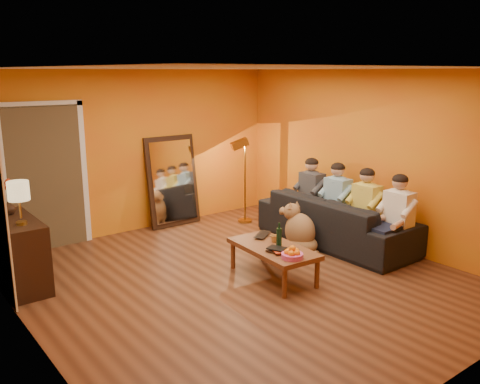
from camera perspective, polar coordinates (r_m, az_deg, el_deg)
room_shell at (r=6.38m, az=-1.77°, el=1.96°), size 5.00×5.50×2.60m
doorway_recess at (r=7.98m, az=-21.23°, el=1.54°), size 1.06×0.30×2.10m
door_jamb_left at (r=7.73m, az=-25.01°, el=0.82°), size 0.08×0.06×2.20m
door_jamb_right at (r=8.04m, az=-17.11°, el=1.95°), size 0.08×0.06×2.20m
door_header at (r=7.73m, az=-21.65°, el=9.18°), size 1.22×0.06×0.08m
mirror_frame at (r=8.64m, az=-7.61°, el=1.24°), size 0.92×0.27×1.51m
mirror_glass at (r=8.61m, az=-7.47°, el=1.19°), size 0.78×0.21×1.35m
sideboard at (r=6.76m, az=-23.62°, el=-6.24°), size 0.44×1.18×0.85m
table_lamp at (r=6.29m, az=-23.51°, el=-1.16°), size 0.24×0.24×0.51m
sofa at (r=7.84m, az=10.71°, el=-3.12°), size 2.51×0.98×0.73m
coffee_table at (r=6.51m, az=3.73°, el=-7.85°), size 0.71×1.26×0.42m
floor_lamp at (r=8.71m, az=0.57°, el=1.18°), size 0.37×0.34×1.44m
dog at (r=7.39m, az=6.77°, el=-3.99°), size 0.45×0.66×0.74m
person_far_left at (r=7.28m, az=17.34°, el=-2.79°), size 0.70×0.44×1.22m
person_mid_left at (r=7.60m, az=13.97°, el=-1.92°), size 0.70×0.44×1.22m
person_mid_right at (r=7.93m, az=10.87°, el=-1.10°), size 0.70×0.44×1.22m
person_far_right at (r=8.30m, az=8.04°, el=-0.36°), size 0.70×0.44×1.22m
fruit_bowl at (r=6.03m, az=5.89°, el=-6.70°), size 0.26×0.26×0.16m
wine_bottle at (r=6.38m, az=4.41°, el=-4.82°), size 0.07×0.07×0.31m
tumbler at (r=6.58m, az=3.85°, el=-5.24°), size 0.11×0.11×0.09m
laptop at (r=6.79m, az=2.94°, el=-4.91°), size 0.42×0.38×0.03m
book_lower at (r=6.18m, az=3.73°, el=-6.85°), size 0.23×0.26×0.02m
book_mid at (r=6.18m, az=3.74°, el=-6.64°), size 0.23×0.26×0.02m
book_upper at (r=6.16m, az=3.79°, el=-6.55°), size 0.23×0.26×0.02m
vase at (r=6.85m, az=-24.55°, el=-1.60°), size 0.17×0.17×0.17m
flowers at (r=6.79m, az=-24.76°, el=0.51°), size 0.17×0.17×0.45m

